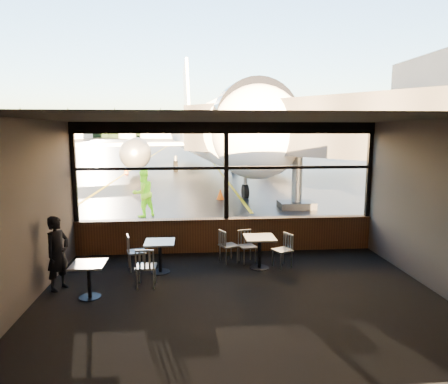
{
  "coord_description": "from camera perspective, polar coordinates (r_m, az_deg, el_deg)",
  "views": [
    {
      "loc": [
        -0.97,
        -10.54,
        3.26
      ],
      "look_at": [
        0.03,
        1.0,
        1.5
      ],
      "focal_mm": 32.0,
      "sensor_mm": 36.0,
      "label": 1
    }
  ],
  "objects": [
    {
      "name": "cone_wing",
      "position": [
        32.0,
        -13.82,
        3.01
      ],
      "size": [
        0.37,
        0.37,
        0.51
      ],
      "primitive_type": "cone",
      "color": "#E83B07",
      "rests_on": "ground_plane"
    },
    {
      "name": "ground_crew",
      "position": [
        15.66,
        -11.48,
        -0.16
      ],
      "size": [
        1.12,
        1.08,
        1.82
      ],
      "primitive_type": "imported",
      "rotation": [
        0.0,
        0.0,
        3.79
      ],
      "color": "#BFF219",
      "rests_on": "ground_plane"
    },
    {
      "name": "hangar_mid",
      "position": [
        195.55,
        -4.72,
        9.13
      ],
      "size": [
        38.0,
        15.0,
        10.0
      ],
      "primitive_type": null,
      "color": "silver",
      "rests_on": "ground_plane"
    },
    {
      "name": "fuel_tank_a",
      "position": [
        194.71,
        -13.66,
        8.33
      ],
      "size": [
        8.0,
        8.0,
        6.0
      ],
      "primitive_type": "cylinder",
      "color": "silver",
      "rests_on": "ground_plane"
    },
    {
      "name": "chair_near_e",
      "position": [
        9.83,
        8.31,
        -8.27
      ],
      "size": [
        0.6,
        0.6,
        0.83
      ],
      "primitive_type": null,
      "rotation": [
        0.0,
        0.0,
        2.02
      ],
      "color": "#B6B0A4",
      "rests_on": "carpet_floor"
    },
    {
      "name": "hangar_right",
      "position": [
        198.17,
        13.15,
        9.22
      ],
      "size": [
        50.0,
        20.0,
        12.0
      ],
      "primitive_type": null,
      "color": "silver",
      "rests_on": "ground_plane"
    },
    {
      "name": "carpet_floor",
      "position": [
        8.26,
        2.27,
        -14.53
      ],
      "size": [
        8.0,
        6.0,
        0.01
      ],
      "primitive_type": "cube",
      "color": "black",
      "rests_on": "ground"
    },
    {
      "name": "mullion_left",
      "position": [
        11.0,
        -20.66,
        2.56
      ],
      "size": [
        0.12,
        0.12,
        2.6
      ],
      "primitive_type": "cube",
      "color": "black",
      "rests_on": "ground"
    },
    {
      "name": "window_sill",
      "position": [
        10.95,
        0.31,
        -6.23
      ],
      "size": [
        8.0,
        0.28,
        0.9
      ],
      "primitive_type": "cube",
      "color": "#553119",
      "rests_on": "ground"
    },
    {
      "name": "cafe_table_left",
      "position": [
        8.46,
        -18.7,
        -11.93
      ],
      "size": [
        0.64,
        0.64,
        0.71
      ],
      "primitive_type": null,
      "color": "#A49E97",
      "rests_on": "carpet_floor"
    },
    {
      "name": "cone_nose",
      "position": [
        19.28,
        -0.53,
        -0.3
      ],
      "size": [
        0.37,
        0.37,
        0.52
      ],
      "primitive_type": "cone",
      "color": "#E05807",
      "rests_on": "ground_plane"
    },
    {
      "name": "wall_left",
      "position": [
        8.26,
        -26.39,
        -2.81
      ],
      "size": [
        0.04,
        6.0,
        3.5
      ],
      "primitive_type": "cube",
      "color": "#4E443E",
      "rests_on": "ground"
    },
    {
      "name": "ground_plane",
      "position": [
        130.58,
        -4.55,
        7.19
      ],
      "size": [
        520.0,
        520.0,
        0.0
      ],
      "primitive_type": "plane",
      "color": "black",
      "rests_on": "ground"
    },
    {
      "name": "chair_mid_s",
      "position": [
        8.7,
        -11.07,
        -10.46
      ],
      "size": [
        0.49,
        0.49,
        0.88
      ],
      "primitive_type": null,
      "rotation": [
        0.0,
        0.0,
        -0.02
      ],
      "color": "beige",
      "rests_on": "carpet_floor"
    },
    {
      "name": "chair_near_n",
      "position": [
        10.08,
        3.35,
        -7.81
      ],
      "size": [
        0.55,
        0.55,
        0.82
      ],
      "primitive_type": null,
      "rotation": [
        0.0,
        0.0,
        3.42
      ],
      "color": "#B1ACA0",
      "rests_on": "carpet_floor"
    },
    {
      "name": "ceiling",
      "position": [
        7.6,
        2.43,
        10.44
      ],
      "size": [
        8.0,
        6.0,
        0.04
      ],
      "primitive_type": "cube",
      "color": "#38332D",
      "rests_on": "ground"
    },
    {
      "name": "window_header",
      "position": [
        10.58,
        0.32,
        9.13
      ],
      "size": [
        8.0,
        0.18,
        0.3
      ],
      "primitive_type": "cube",
      "color": "black",
      "rests_on": "ground"
    },
    {
      "name": "chair_near_w",
      "position": [
        10.09,
        0.68,
        -7.7
      ],
      "size": [
        0.61,
        0.61,
        0.84
      ],
      "primitive_type": null,
      "rotation": [
        0.0,
        0.0,
        -1.15
      ],
      "color": "beige",
      "rests_on": "carpet_floor"
    },
    {
      "name": "mullion_right",
      "position": [
        11.68,
        20.03,
        2.91
      ],
      "size": [
        0.12,
        0.12,
        2.6
      ],
      "primitive_type": "cube",
      "color": "black",
      "rests_on": "ground"
    },
    {
      "name": "wall_back",
      "position": [
        4.88,
        6.87,
        -9.47
      ],
      "size": [
        8.0,
        0.04,
        3.5
      ],
      "primitive_type": "cube",
      "color": "#4E443E",
      "rests_on": "ground"
    },
    {
      "name": "mullion_centre",
      "position": [
        10.63,
        0.32,
        2.92
      ],
      "size": [
        0.12,
        0.12,
        2.6
      ],
      "primitive_type": "cube",
      "color": "black",
      "rests_on": "ground"
    },
    {
      "name": "passenger",
      "position": [
        8.98,
        -22.67,
        -8.09
      ],
      "size": [
        0.59,
        0.68,
        1.56
      ],
      "primitive_type": "imported",
      "rotation": [
        0.0,
        0.0,
        1.1
      ],
      "color": "black",
      "rests_on": "carpet_floor"
    },
    {
      "name": "jet_bridge",
      "position": [
        16.7,
        11.0,
        5.46
      ],
      "size": [
        8.91,
        10.89,
        4.75
      ],
      "primitive_type": null,
      "color": "#28282B",
      "rests_on": "ground_plane"
    },
    {
      "name": "cafe_table_mid",
      "position": [
        9.5,
        -9.12,
        -9.17
      ],
      "size": [
        0.68,
        0.68,
        0.75
      ],
      "primitive_type": null,
      "color": "gray",
      "rests_on": "carpet_floor"
    },
    {
      "name": "fuel_tank_b",
      "position": [
        193.47,
        -10.7,
        8.43
      ],
      "size": [
        8.0,
        8.0,
        6.0
      ],
      "primitive_type": "cylinder",
      "color": "silver",
      "rests_on": "ground_plane"
    },
    {
      "name": "cafe_table_near",
      "position": [
        9.68,
        5.1,
        -8.63
      ],
      "size": [
        0.71,
        0.71,
        0.78
      ],
      "primitive_type": null,
      "color": "gray",
      "rests_on": "carpet_floor"
    },
    {
      "name": "wall_right",
      "position": [
        9.15,
        28.05,
        -1.88
      ],
      "size": [
        0.04,
        6.0,
        3.5
      ],
      "primitive_type": "cube",
      "color": "#4E443E",
      "rests_on": "ground"
    },
    {
      "name": "hangar_left",
      "position": [
        202.67,
        -25.15,
        8.48
      ],
      "size": [
        45.0,
        18.0,
        11.0
      ],
      "primitive_type": null,
      "color": "silver",
      "rests_on": "ground_plane"
    },
    {
      "name": "treeline",
      "position": [
        220.55,
        -4.75,
        9.33
      ],
      "size": [
        360.0,
        3.0,
        12.0
      ],
      "primitive_type": "cube",
      "color": "black",
      "rests_on": "ground_plane"
    },
    {
      "name": "fuel_tank_c",
      "position": [
        192.75,
        -7.71,
        8.5
      ],
      "size": [
        8.0,
        8.0,
        6.0
      ],
      "primitive_type": "cylinder",
      "color": "silver",
      "rests_on": "ground_plane"
    },
    {
      "name": "chair_mid_w",
      "position": [
        9.76,
        -12.39,
        -8.39
      ],
      "size": [
        0.58,
        0.58,
        0.87
      ],
      "primitive_type": null,
      "rotation": [
        0.0,
        0.0,
        -1.32
      ],
      "color": "#B3AFA2",
      "rests_on": "carpet_floor"
    },
    {
      "name": "window_transom",
      "position": [
        10.62,
        0.32,
        3.46
      ],
      "size": [
        8.0,
        0.1,
        0.08
      ],
      "primitive_type": "cube",
      "color": "black",
      "rests_on": "ground"
    },
    {
      "name": "airliner",
      "position": [
        32.33,
        -2.48,
        13.34
      ],
      "size": [
        36.0,
        41.75,
        11.82
      ],
      "primitive_type": null,
      "rotation": [
        0.0,
        0.0,
        0.1
      ],
      "color": "white",
      "rests_on": "ground_plane"
    }
  ]
}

